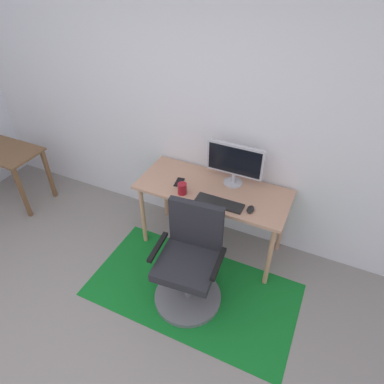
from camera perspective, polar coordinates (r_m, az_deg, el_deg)
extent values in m
cube|color=silver|center=(3.35, -0.30, 13.53)|extent=(6.00, 0.10, 2.60)
cube|color=#126F24|center=(3.31, 0.08, -15.95)|extent=(1.89, 1.00, 0.01)
cube|color=tan|center=(3.21, 3.52, 0.39)|extent=(1.43, 0.60, 0.03)
cylinder|color=tan|center=(3.52, -8.14, -3.83)|extent=(0.04, 0.04, 0.72)
cylinder|color=tan|center=(3.17, 12.76, -10.46)|extent=(0.04, 0.04, 0.72)
cylinder|color=tan|center=(3.83, -4.41, 0.44)|extent=(0.04, 0.04, 0.72)
cylinder|color=tan|center=(3.51, 14.76, -5.08)|extent=(0.04, 0.04, 0.72)
cylinder|color=#B2B2B7|center=(3.28, 6.83, 1.58)|extent=(0.18, 0.18, 0.01)
cylinder|color=#B2B2B7|center=(3.25, 6.90, 2.35)|extent=(0.04, 0.04, 0.10)
cube|color=#B7B7BC|center=(3.14, 7.17, 5.34)|extent=(0.53, 0.04, 0.30)
cube|color=black|center=(3.12, 7.05, 5.17)|extent=(0.49, 0.00, 0.26)
cube|color=black|center=(3.02, 4.57, -1.81)|extent=(0.43, 0.13, 0.02)
ellipsoid|color=black|center=(2.97, 9.68, -2.86)|extent=(0.06, 0.10, 0.03)
cylinder|color=maroon|center=(3.10, -1.64, 0.57)|extent=(0.08, 0.08, 0.11)
cube|color=black|center=(3.26, -2.13, 1.63)|extent=(0.09, 0.15, 0.01)
cylinder|color=slate|center=(3.24, -0.70, -17.01)|extent=(0.60, 0.60, 0.05)
cylinder|color=slate|center=(3.07, -0.74, -14.68)|extent=(0.06, 0.06, 0.38)
cube|color=#232328|center=(2.89, -0.77, -11.89)|extent=(0.52, 0.52, 0.08)
cube|color=#232328|center=(2.83, 0.69, -5.37)|extent=(0.46, 0.10, 0.45)
cube|color=black|center=(2.88, -5.73, -9.07)|extent=(0.07, 0.34, 0.03)
cube|color=black|center=(2.75, 4.42, -11.79)|extent=(0.07, 0.34, 0.03)
cube|color=brown|center=(4.41, -28.54, 5.92)|extent=(0.73, 0.49, 0.02)
cube|color=brown|center=(4.25, -26.36, -0.17)|extent=(0.04, 0.04, 0.66)
cube|color=brown|center=(4.91, -28.09, 4.47)|extent=(0.04, 0.04, 0.66)
cube|color=brown|center=(4.45, -22.69, 2.75)|extent=(0.04, 0.04, 0.66)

